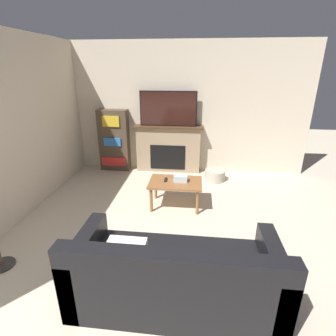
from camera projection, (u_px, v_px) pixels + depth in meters
wall_back at (178, 109)px, 5.55m from camera, size 5.41×0.06×2.70m
wall_side at (10, 130)px, 3.73m from camera, size 0.06×5.38×2.70m
fireplace at (168, 149)px, 5.74m from camera, size 1.48×0.28×1.02m
tv at (168, 109)px, 5.41m from camera, size 1.19×0.03×0.72m
couch at (175, 277)px, 2.55m from camera, size 1.98×0.90×0.83m
coffee_table at (175, 185)px, 4.29m from camera, size 0.86×0.58×0.44m
tissue_box at (180, 179)px, 4.27m from camera, size 0.22×0.12×0.10m
remote_control at (166, 180)px, 4.32m from camera, size 0.04×0.15×0.02m
bookshelf at (114, 140)px, 5.79m from camera, size 0.64×0.29×1.34m
storage_basket at (215, 175)px, 5.38m from camera, size 0.41×0.41×0.22m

